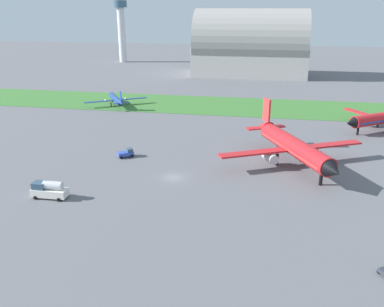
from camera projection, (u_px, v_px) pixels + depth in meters
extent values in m
plane|color=slate|center=(174.00, 177.00, 82.46)|extent=(600.00, 600.00, 0.00)
cube|color=#3D7533|center=(214.00, 105.00, 142.03)|extent=(360.00, 28.00, 0.08)
cylinder|color=red|center=(295.00, 147.00, 87.00)|extent=(14.84, 24.38, 3.87)
cone|color=black|center=(334.00, 171.00, 74.32)|extent=(4.97, 4.85, 3.79)
cone|color=red|center=(264.00, 126.00, 100.15)|extent=(5.33, 5.97, 3.48)
cube|color=red|center=(294.00, 148.00, 87.10)|extent=(14.28, 23.16, 0.54)
cube|color=red|center=(326.00, 145.00, 90.11)|extent=(16.20, 9.79, 0.39)
cube|color=red|center=(257.00, 152.00, 85.64)|extent=(16.20, 9.79, 0.39)
cylinder|color=#B7BABF|center=(314.00, 152.00, 89.78)|extent=(3.80, 4.73, 2.13)
cylinder|color=#B7BABF|center=(270.00, 157.00, 86.92)|extent=(3.80, 4.73, 2.13)
cube|color=red|center=(267.00, 110.00, 98.05)|extent=(1.84, 3.04, 5.63)
cube|color=red|center=(275.00, 127.00, 100.20)|extent=(5.35, 4.10, 0.31)
cube|color=red|center=(256.00, 128.00, 98.90)|extent=(5.35, 4.10, 0.31)
cylinder|color=black|center=(321.00, 179.00, 78.59)|extent=(0.70, 0.70, 2.46)
cylinder|color=black|center=(301.00, 156.00, 90.49)|extent=(0.70, 0.70, 2.46)
cylinder|color=black|center=(277.00, 159.00, 88.88)|extent=(0.70, 0.70, 2.46)
cylinder|color=red|center=(383.00, 118.00, 111.93)|extent=(19.34, 15.11, 3.27)
cone|color=black|center=(351.00, 123.00, 107.17)|extent=(4.29, 4.34, 3.21)
cube|color=#19479E|center=(383.00, 119.00, 112.01)|extent=(18.41, 14.47, 0.46)
cube|color=red|center=(364.00, 114.00, 118.43)|extent=(9.99, 12.83, 0.33)
cylinder|color=#B7BABF|center=(370.00, 120.00, 116.65)|extent=(3.95, 3.54, 1.80)
cylinder|color=black|center=(358.00, 131.00, 109.28)|extent=(0.59, 0.59, 2.08)
cylinder|color=black|center=(378.00, 124.00, 115.63)|extent=(0.59, 0.59, 2.08)
cylinder|color=navy|center=(116.00, 99.00, 140.98)|extent=(9.44, 13.18, 2.00)
cone|color=black|center=(111.00, 94.00, 147.91)|extent=(2.73, 2.74, 1.96)
cone|color=navy|center=(121.00, 103.00, 133.61)|extent=(3.02, 3.32, 1.80)
cube|color=#19479E|center=(116.00, 99.00, 141.03)|extent=(9.04, 12.53, 0.28)
cube|color=navy|center=(100.00, 101.00, 138.79)|extent=(10.00, 7.11, 0.20)
cube|color=navy|center=(131.00, 99.00, 142.71)|extent=(10.00, 7.11, 0.20)
cylinder|color=#B7BABF|center=(106.00, 101.00, 139.98)|extent=(1.40, 1.69, 0.64)
cylinder|color=#B7BABF|center=(126.00, 99.00, 142.49)|extent=(1.40, 1.69, 0.64)
cube|color=#19479E|center=(120.00, 96.00, 133.15)|extent=(1.17, 1.64, 3.20)
cube|color=navy|center=(117.00, 103.00, 133.47)|extent=(3.00, 2.52, 0.16)
cube|color=navy|center=(125.00, 103.00, 134.47)|extent=(3.00, 2.52, 0.16)
cylinder|color=black|center=(113.00, 100.00, 146.76)|extent=(0.36, 0.36, 1.40)
cylinder|color=black|center=(111.00, 105.00, 139.99)|extent=(0.36, 0.36, 1.40)
cylinder|color=black|center=(122.00, 104.00, 141.40)|extent=(0.36, 0.36, 1.40)
cylinder|color=black|center=(379.00, 271.00, 52.82)|extent=(0.72, 0.60, 0.70)
cube|color=white|center=(50.00, 192.00, 73.46)|extent=(6.51, 2.43, 1.40)
cylinder|color=silver|center=(53.00, 185.00, 72.83)|extent=(3.58, 1.55, 1.54)
cube|color=#334C60|center=(40.00, 185.00, 73.31)|extent=(2.35, 2.03, 1.20)
cylinder|color=black|center=(35.00, 198.00, 72.97)|extent=(0.70, 0.25, 0.70)
cylinder|color=black|center=(42.00, 192.00, 75.19)|extent=(0.70, 0.25, 0.70)
cylinder|color=black|center=(59.00, 200.00, 72.23)|extent=(0.70, 0.25, 0.70)
cylinder|color=black|center=(65.00, 194.00, 74.44)|extent=(0.70, 0.25, 0.70)
cube|color=#334FB2|center=(125.00, 154.00, 93.36)|extent=(3.98, 3.53, 0.90)
cube|color=#334C60|center=(130.00, 150.00, 93.48)|extent=(1.93, 1.98, 0.70)
cylinder|color=black|center=(130.00, 154.00, 94.77)|extent=(0.72, 0.60, 0.70)
cylinder|color=black|center=(132.00, 156.00, 93.24)|extent=(0.72, 0.60, 0.70)
cylinder|color=black|center=(119.00, 155.00, 93.79)|extent=(0.72, 0.60, 0.70)
cylinder|color=black|center=(121.00, 158.00, 92.26)|extent=(0.72, 0.60, 0.70)
cube|color=#BCB7B2|center=(249.00, 61.00, 201.53)|extent=(55.27, 27.11, 14.21)
cylinder|color=gray|center=(250.00, 40.00, 198.15)|extent=(54.16, 29.82, 29.82)
cylinder|color=silver|center=(122.00, 35.00, 246.21)|extent=(4.40, 4.40, 32.04)
cylinder|color=#38566B|center=(120.00, 4.00, 240.00)|extent=(8.00, 8.00, 4.00)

